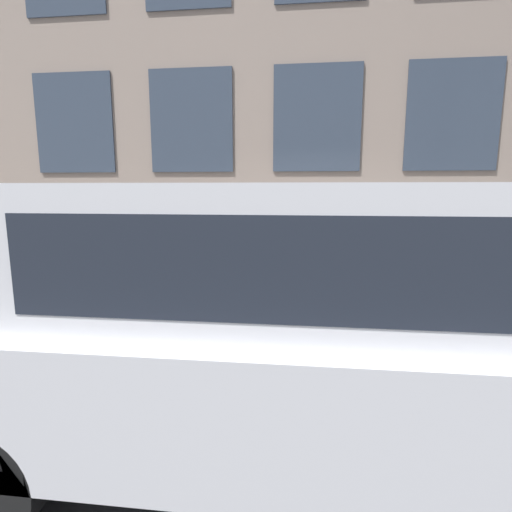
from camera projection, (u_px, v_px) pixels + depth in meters
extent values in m
plane|color=#2D2D30|center=(318.00, 365.00, 4.24)|extent=(80.00, 80.00, 0.00)
cube|color=gray|center=(315.00, 319.00, 5.53)|extent=(2.66, 60.00, 0.13)
cube|color=#2D3847|center=(453.00, 115.00, 6.10)|extent=(0.03, 1.39, 1.65)
cube|color=#2D3847|center=(317.00, 118.00, 6.34)|extent=(0.03, 1.39, 1.65)
cube|color=#2D3847|center=(191.00, 121.00, 6.58)|extent=(0.03, 1.39, 1.65)
cube|color=#2D3847|center=(74.00, 123.00, 6.82)|extent=(0.03, 1.39, 1.65)
cylinder|color=red|center=(290.00, 329.00, 4.89)|extent=(0.33, 0.33, 0.04)
cylinder|color=red|center=(291.00, 309.00, 4.85)|extent=(0.24, 0.24, 0.55)
sphere|color=maroon|center=(291.00, 286.00, 4.80)|extent=(0.26, 0.26, 0.26)
cylinder|color=black|center=(291.00, 280.00, 4.79)|extent=(0.09, 0.09, 0.10)
cylinder|color=red|center=(305.00, 304.00, 4.82)|extent=(0.09, 0.10, 0.09)
cylinder|color=red|center=(277.00, 303.00, 4.86)|extent=(0.09, 0.10, 0.09)
cylinder|color=#998466|center=(223.00, 299.00, 5.17)|extent=(0.09, 0.09, 0.61)
cylinder|color=#998466|center=(225.00, 296.00, 5.30)|extent=(0.09, 0.09, 0.61)
cube|color=#72288C|center=(223.00, 258.00, 5.15)|extent=(0.16, 0.11, 0.45)
cylinder|color=#72288C|center=(222.00, 259.00, 5.03)|extent=(0.07, 0.07, 0.43)
cylinder|color=#72288C|center=(225.00, 256.00, 5.26)|extent=(0.07, 0.07, 0.43)
sphere|color=#8C6647|center=(223.00, 233.00, 5.09)|extent=(0.20, 0.20, 0.20)
cylinder|color=black|center=(127.00, 350.00, 3.79)|extent=(0.24, 0.67, 0.67)
cylinder|color=black|center=(495.00, 368.00, 3.41)|extent=(0.24, 0.67, 0.67)
cube|color=silver|center=(301.00, 357.00, 2.70)|extent=(1.94, 5.32, 0.77)
cube|color=silver|center=(324.00, 245.00, 2.56)|extent=(1.71, 3.30, 0.77)
cube|color=#1E232D|center=(324.00, 245.00, 2.56)|extent=(1.72, 3.03, 0.49)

